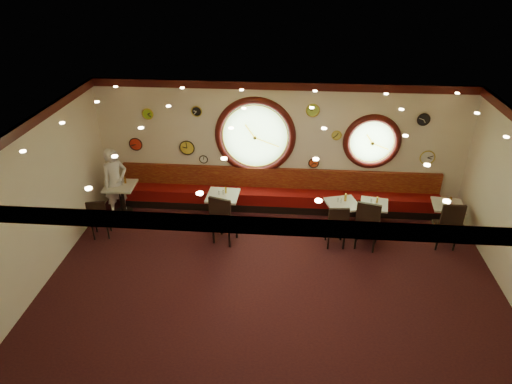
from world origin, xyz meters
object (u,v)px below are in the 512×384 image
condiment_b_pepper (223,192)px  condiment_d_pepper (375,203)px  chair_a (99,216)px  condiment_a_salt (118,183)px  condiment_c_pepper (341,201)px  condiment_e_bottle (450,200)px  condiment_e_pepper (451,202)px  waiter (116,182)px  table_c (342,214)px  condiment_b_bottle (226,190)px  chair_d (368,222)px  chair_b (222,217)px  condiment_a_pepper (122,183)px  condiment_c_bottle (346,197)px  condiment_e_salt (447,202)px  condiment_d_salt (371,200)px  condiment_d_bottle (377,200)px  condiment_a_bottle (125,180)px  table_a (122,195)px  chair_c (337,224)px  table_b (223,206)px  chair_e (449,223)px  table_e (446,215)px  condiment_c_salt (338,200)px  table_d (373,213)px  condiment_b_salt (219,193)px

condiment_b_pepper → condiment_d_pepper: 3.51m
chair_a → condiment_a_salt: size_ratio=6.93×
condiment_c_pepper → condiment_d_pepper: (0.79, 0.12, -0.08)m
condiment_a_salt → condiment_e_bottle: condiment_e_bottle is taller
condiment_c_pepper → condiment_e_pepper: condiment_c_pepper is taller
waiter → condiment_c_pepper: bearing=-49.4°
table_c → condiment_b_bottle: size_ratio=5.77×
chair_d → condiment_e_bottle: (1.95, 0.87, 0.14)m
chair_b → condiment_a_pepper: (-2.63, 1.11, 0.14)m
condiment_c_bottle → condiment_e_salt: 2.31m
chair_d → condiment_d_salt: (0.19, 0.90, 0.05)m
condiment_e_bottle → condiment_d_bottle: bearing=179.6°
condiment_c_pepper → condiment_d_bottle: bearing=14.5°
condiment_a_salt → condiment_a_bottle: size_ratio=0.55×
table_a → chair_c: (5.19, -1.05, 0.11)m
chair_b → condiment_c_bottle: 2.86m
table_b → condiment_d_bottle: bearing=2.1°
chair_e → condiment_a_bottle: size_ratio=4.45×
condiment_d_salt → condiment_e_bottle: condiment_e_bottle is taller
table_e → condiment_c_salt: 2.53m
table_e → condiment_a_salt: size_ratio=8.46×
condiment_c_salt → table_b: bearing=179.0°
table_a → waiter: waiter is taller
condiment_b_pepper → condiment_e_pepper: bearing=0.8°
condiment_e_pepper → table_d: bearing=-179.8°
chair_a → condiment_c_pepper: chair_a is taller
table_a → condiment_a_bottle: size_ratio=4.87×
table_c → condiment_e_bottle: (2.44, 0.22, 0.34)m
condiment_d_salt → condiment_e_salt: (1.70, -0.04, 0.05)m
chair_e → condiment_b_salt: bearing=171.8°
chair_c → condiment_e_bottle: size_ratio=3.96×
chair_e → condiment_d_pepper: chair_e is taller
condiment_d_pepper → condiment_e_pepper: 1.70m
chair_c → condiment_e_salt: chair_c is taller
chair_d → condiment_b_salt: (-3.35, 0.75, 0.16)m
condiment_a_pepper → condiment_e_salt: (7.67, -0.20, -0.05)m
table_e → chair_a: (-7.88, -0.88, 0.10)m
chair_c → condiment_d_bottle: (0.97, 0.87, 0.15)m
chair_e → condiment_c_pepper: size_ratio=7.26×
chair_d → condiment_a_pepper: chair_d is taller
table_d → condiment_d_bottle: condiment_d_bottle is taller
waiter → condiment_e_bottle: bearing=-46.6°
condiment_b_bottle → chair_b: bearing=-87.0°
condiment_d_salt → condiment_e_pepper: 1.77m
table_b → condiment_d_salt: table_b is taller
chair_e → condiment_b_bottle: (-4.95, 0.67, 0.22)m
condiment_d_pepper → condiment_d_bottle: 0.12m
chair_a → table_e: bearing=-5.7°
condiment_d_salt → waiter: 6.13m
chair_c → chair_d: bearing=-5.8°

